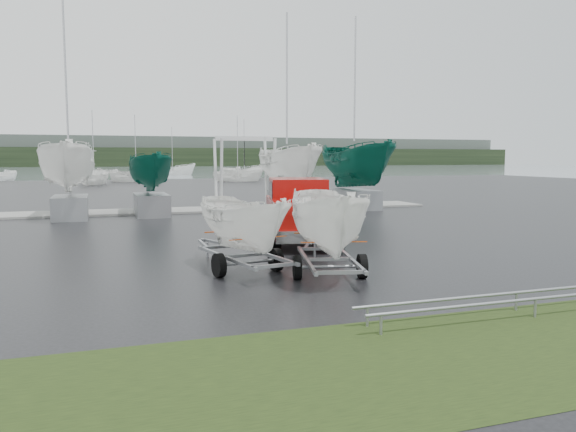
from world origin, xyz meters
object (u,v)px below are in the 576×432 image
at_px(trailer_hitched, 329,167).
at_px(trailer_parked, 244,178).
at_px(boat_hoist, 244,162).
at_px(pickup_truck, 300,208).

bearing_deg(trailer_hitched, trailer_parked, 160.71).
xyz_separation_m(trailer_parked, boat_hoist, (4.38, 17.08, 0.23)).
relative_size(pickup_truck, boat_hoist, 1.66).
bearing_deg(boat_hoist, trailer_hitched, -97.97).
distance_m(trailer_parked, boat_hoist, 17.64).
distance_m(trailer_hitched, boat_hoist, 18.45).
bearing_deg(pickup_truck, trailer_hitched, -90.00).
bearing_deg(pickup_truck, boat_hoist, 99.33).
relative_size(trailer_hitched, trailer_parked, 1.12).
bearing_deg(trailer_parked, trailer_hitched, -43.96).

